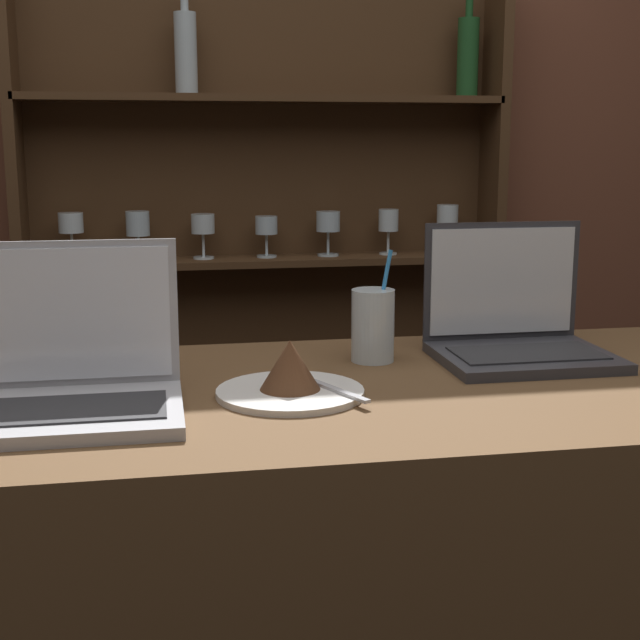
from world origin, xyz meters
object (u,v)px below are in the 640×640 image
Objects in this scene: laptop_near at (73,377)px; laptop_far at (516,329)px; cake_plate at (290,377)px; water_glass at (373,325)px.

laptop_far is (0.74, 0.19, -0.00)m from laptop_near.
laptop_far is at bearing 14.51° from laptop_near.
cake_plate is at bearing 4.27° from laptop_near.
water_glass is at bearing 23.54° from laptop_near.
laptop_near is 1.02× the size of laptop_far.
cake_plate is 0.26m from water_glass.
laptop_near is 0.76m from laptop_far.
laptop_near is 1.35× the size of cake_plate.
laptop_near is 0.31m from cake_plate.
water_glass is at bearing 175.53° from laptop_far.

